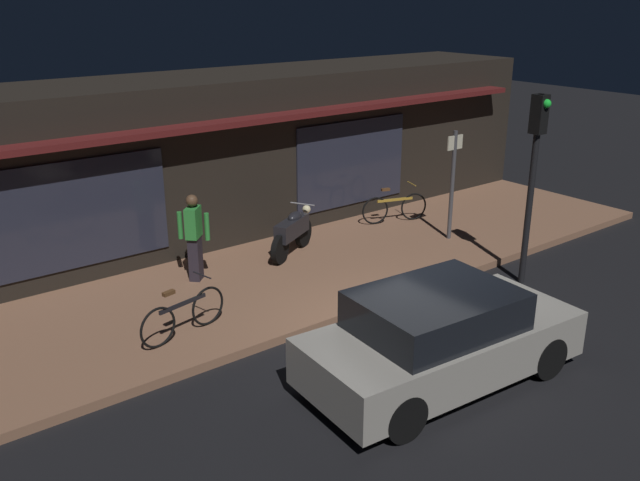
{
  "coord_description": "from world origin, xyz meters",
  "views": [
    {
      "loc": [
        -7.08,
        -7.06,
        5.29
      ],
      "look_at": [
        0.25,
        2.4,
        0.95
      ],
      "focal_mm": 38.5,
      "sensor_mm": 36.0,
      "label": 1
    }
  ],
  "objects_px": {
    "bicycle_parked": "(183,315)",
    "sign_post": "(453,179)",
    "bicycle_extra": "(394,207)",
    "person_photographer": "(194,236)",
    "parked_car_near": "(440,337)",
    "traffic_light_pole": "(535,157)",
    "motorcycle": "(293,231)"
  },
  "relations": [
    {
      "from": "person_photographer",
      "to": "sign_post",
      "type": "bearing_deg",
      "value": -13.76
    },
    {
      "from": "motorcycle",
      "to": "bicycle_extra",
      "type": "relative_size",
      "value": 0.98
    },
    {
      "from": "motorcycle",
      "to": "person_photographer",
      "type": "bearing_deg",
      "value": 179.43
    },
    {
      "from": "bicycle_parked",
      "to": "parked_car_near",
      "type": "distance_m",
      "value": 4.01
    },
    {
      "from": "bicycle_parked",
      "to": "bicycle_extra",
      "type": "relative_size",
      "value": 1.03
    },
    {
      "from": "person_photographer",
      "to": "parked_car_near",
      "type": "bearing_deg",
      "value": -77.74
    },
    {
      "from": "motorcycle",
      "to": "person_photographer",
      "type": "height_order",
      "value": "person_photographer"
    },
    {
      "from": "traffic_light_pole",
      "to": "motorcycle",
      "type": "bearing_deg",
      "value": 127.99
    },
    {
      "from": "traffic_light_pole",
      "to": "person_photographer",
      "type": "bearing_deg",
      "value": 144.19
    },
    {
      "from": "motorcycle",
      "to": "person_photographer",
      "type": "distance_m",
      "value": 2.26
    },
    {
      "from": "bicycle_parked",
      "to": "sign_post",
      "type": "height_order",
      "value": "sign_post"
    },
    {
      "from": "bicycle_parked",
      "to": "person_photographer",
      "type": "relative_size",
      "value": 0.98
    },
    {
      "from": "bicycle_extra",
      "to": "sign_post",
      "type": "xyz_separation_m",
      "value": [
        0.17,
        -1.58,
        1.0
      ]
    },
    {
      "from": "bicycle_extra",
      "to": "sign_post",
      "type": "relative_size",
      "value": 0.66
    },
    {
      "from": "bicycle_extra",
      "to": "traffic_light_pole",
      "type": "xyz_separation_m",
      "value": [
        -0.29,
        -3.89,
        1.97
      ]
    },
    {
      "from": "bicycle_parked",
      "to": "parked_car_near",
      "type": "relative_size",
      "value": 0.39
    },
    {
      "from": "motorcycle",
      "to": "sign_post",
      "type": "xyz_separation_m",
      "value": [
        3.3,
        -1.33,
        0.86
      ]
    },
    {
      "from": "motorcycle",
      "to": "traffic_light_pole",
      "type": "relative_size",
      "value": 0.43
    },
    {
      "from": "bicycle_extra",
      "to": "traffic_light_pole",
      "type": "relative_size",
      "value": 0.44
    },
    {
      "from": "sign_post",
      "to": "bicycle_extra",
      "type": "bearing_deg",
      "value": 96.0
    },
    {
      "from": "traffic_light_pole",
      "to": "bicycle_extra",
      "type": "bearing_deg",
      "value": 85.68
    },
    {
      "from": "motorcycle",
      "to": "bicycle_extra",
      "type": "distance_m",
      "value": 3.15
    },
    {
      "from": "bicycle_extra",
      "to": "sign_post",
      "type": "bearing_deg",
      "value": -84.0
    },
    {
      "from": "bicycle_extra",
      "to": "parked_car_near",
      "type": "relative_size",
      "value": 0.38
    },
    {
      "from": "bicycle_extra",
      "to": "person_photographer",
      "type": "relative_size",
      "value": 0.95
    },
    {
      "from": "bicycle_parked",
      "to": "traffic_light_pole",
      "type": "xyz_separation_m",
      "value": [
        6.31,
        -1.75,
        1.97
      ]
    },
    {
      "from": "person_photographer",
      "to": "traffic_light_pole",
      "type": "distance_m",
      "value": 6.42
    },
    {
      "from": "bicycle_parked",
      "to": "traffic_light_pole",
      "type": "height_order",
      "value": "traffic_light_pole"
    },
    {
      "from": "motorcycle",
      "to": "parked_car_near",
      "type": "height_order",
      "value": "parked_car_near"
    },
    {
      "from": "bicycle_parked",
      "to": "parked_car_near",
      "type": "bearing_deg",
      "value": -53.96
    },
    {
      "from": "bicycle_extra",
      "to": "bicycle_parked",
      "type": "bearing_deg",
      "value": -162.08
    },
    {
      "from": "motorcycle",
      "to": "person_photographer",
      "type": "relative_size",
      "value": 0.93
    }
  ]
}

